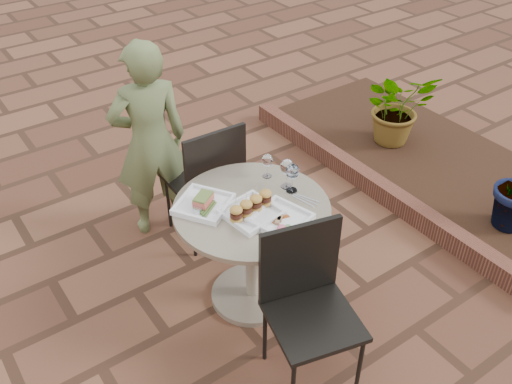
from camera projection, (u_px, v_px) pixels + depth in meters
ground at (226, 304)px, 3.61m from camera, size 60.00×60.00×0.00m
cafe_table at (252, 239)px, 3.37m from camera, size 0.90×0.90×0.73m
chair_far at (209, 175)px, 3.79m from camera, size 0.45×0.45×0.93m
chair_near at (307, 294)px, 2.93m from camera, size 0.53×0.53×0.93m
diner at (150, 142)px, 3.81m from camera, size 0.58×0.44×1.43m
plate_salmon at (204, 203)px, 3.21m from camera, size 0.39×0.39×0.08m
plate_sliders at (251, 209)px, 3.14m from camera, size 0.31×0.31×0.18m
plate_tuna at (280, 219)px, 3.11m from camera, size 0.35×0.35×0.03m
wine_glass_right at (292, 172)px, 3.27m from camera, size 0.08×0.08×0.19m
wine_glass_mid at (267, 161)px, 3.40m from camera, size 0.07×0.07×0.16m
wine_glass_far at (287, 168)px, 3.30m from camera, size 0.08×0.08×0.19m
steel_ramekin at (198, 210)px, 3.16m from camera, size 0.07×0.07×0.05m
cutlery_set at (305, 200)px, 3.27m from camera, size 0.13×0.19×0.00m
planter_curb at (375, 186)px, 4.50m from camera, size 0.12×3.00×0.15m
mulch_bed at (434, 162)px, 4.85m from camera, size 1.30×3.00×0.06m
potted_plant_a at (397, 107)px, 4.89m from camera, size 0.73×0.68×0.66m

